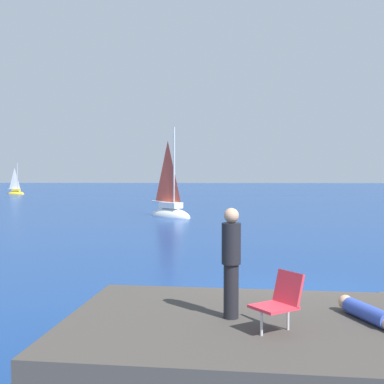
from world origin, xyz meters
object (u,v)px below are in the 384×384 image
sailboat_near (171,211)px  beach_chair (280,299)px  sailboat_far (16,192)px  person_sunbather (373,316)px  person_standing (231,260)px

sailboat_near → beach_chair: 23.83m
sailboat_near → sailboat_far: 30.14m
person_sunbather → person_standing: 2.14m
sailboat_far → person_sunbather: 52.48m
beach_chair → person_standing: bearing=-78.7°
sailboat_near → beach_chair: sailboat_near is taller
person_standing → beach_chair: person_standing is taller
sailboat_far → person_sunbather: bearing=-52.4°
sailboat_near → person_sunbather: (4.50, -23.20, 0.53)m
person_sunbather → beach_chair: bearing=-92.4°
person_sunbather → person_standing: (-2.00, 0.21, 0.75)m
person_standing → sailboat_far: bearing=-28.6°
person_sunbather → sailboat_near: bearing=172.1°
sailboat_far → person_standing: (20.41, -47.24, 1.39)m
sailboat_far → person_standing: size_ratio=2.18×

